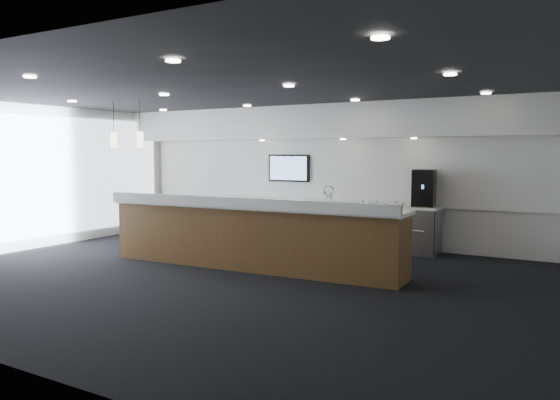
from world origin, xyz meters
The scene contains 23 objects.
ground centered at (0.00, 0.00, 0.00)m, with size 10.00×10.00×0.00m, color black.
ceiling centered at (0.00, 0.00, 3.00)m, with size 10.00×8.00×0.02m, color black.
back_wall centered at (0.00, 4.00, 1.50)m, with size 10.00×0.02×3.00m, color silver.
left_wall centered at (-5.00, 0.00, 1.50)m, with size 0.02×8.00×3.00m, color silver.
soffit_bulkhead centered at (0.00, 3.55, 2.65)m, with size 10.00×0.90×0.70m, color white.
alcove_panel centered at (0.00, 3.97, 1.60)m, with size 9.80×0.06×1.40m, color white.
window_blinds_wall centered at (-4.96, 0.00, 1.50)m, with size 0.04×7.36×2.55m, color silver.
back_credenza centered at (0.00, 3.64, 0.48)m, with size 5.06×0.66×0.95m.
wall_tv centered at (-1.00, 3.91, 1.65)m, with size 1.05×0.08×0.62m.
pendant_left centered at (-2.40, 0.80, 2.25)m, with size 0.12×0.12×0.30m, color beige.
pendant_right centered at (-3.10, 0.80, 2.25)m, with size 0.12×0.12×0.30m, color beige.
ceiling_can_lights centered at (0.00, 0.00, 2.97)m, with size 7.00×5.00×0.02m, color white, non-canonical shape.
service_counter centered at (-0.02, 0.83, 0.57)m, with size 5.52×1.15×1.49m.
coffee_machine centered at (2.20, 3.63, 1.31)m, with size 0.47×0.57×0.72m.
info_sign_left centered at (0.21, 3.52, 1.07)m, with size 0.17×0.02×0.23m, color white.
info_sign_right centered at (0.44, 3.58, 1.05)m, with size 0.16×0.02×0.21m, color white.
cup_0 centered at (1.80, 3.52, 0.99)m, with size 0.09×0.09×0.09m, color white.
cup_1 centered at (1.66, 3.52, 0.99)m, with size 0.09×0.09×0.09m, color white.
cup_2 centered at (1.52, 3.52, 0.99)m, with size 0.09×0.09×0.09m, color white.
cup_3 centered at (1.38, 3.52, 0.99)m, with size 0.09×0.09×0.09m, color white.
cup_4 centered at (1.24, 3.52, 0.99)m, with size 0.09×0.09×0.09m, color white.
cup_5 centered at (1.10, 3.52, 0.99)m, with size 0.09×0.09×0.09m, color white.
cup_6 centered at (0.96, 3.52, 0.99)m, with size 0.09×0.09×0.09m, color white.
Camera 1 is at (5.15, -7.00, 2.00)m, focal length 35.00 mm.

